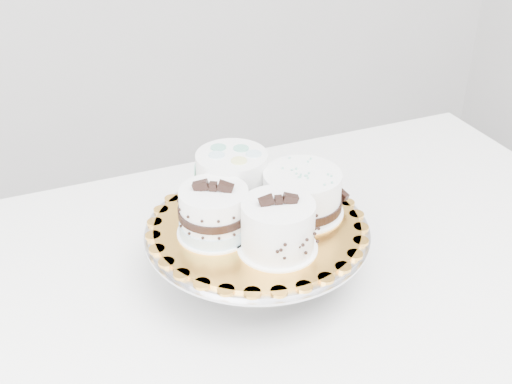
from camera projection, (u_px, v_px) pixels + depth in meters
name	position (u px, v px, depth m)	size (l,w,h in m)	color
table	(292.00, 308.00, 1.05)	(1.21, 0.81, 0.75)	white
cake_stand	(257.00, 242.00, 0.97)	(0.34, 0.34, 0.09)	gray
cake_board	(257.00, 225.00, 0.96)	(0.31, 0.31, 0.00)	orange
cake_swirl	(278.00, 227.00, 0.88)	(0.12, 0.12, 0.09)	white
cake_banded	(214.00, 214.00, 0.92)	(0.13, 0.13, 0.09)	white
cake_dots	(232.00, 177.00, 0.99)	(0.14, 0.14, 0.08)	white
cake_ribbon	(302.00, 194.00, 0.97)	(0.15, 0.15, 0.07)	white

